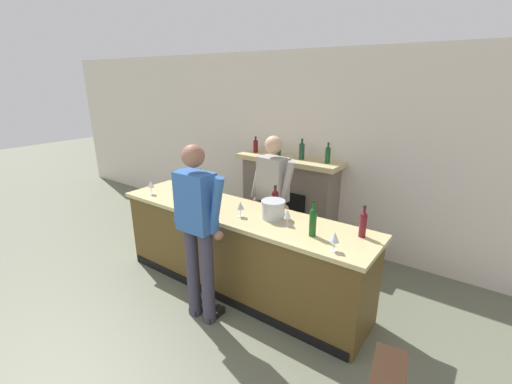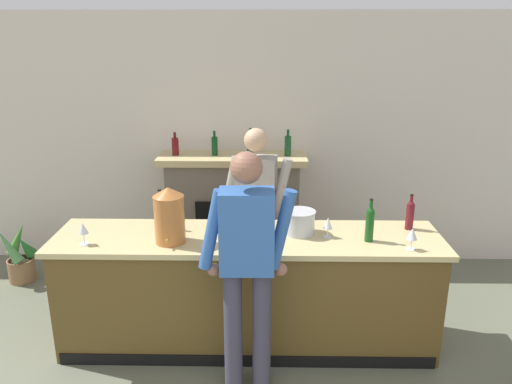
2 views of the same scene
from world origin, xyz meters
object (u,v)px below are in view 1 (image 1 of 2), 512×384
at_px(ice_bucket_steel, 273,209).
at_px(person_customer, 198,228).
at_px(wine_glass_back_row, 207,200).
at_px(wine_glass_front_right, 240,206).
at_px(wine_bottle_burgundy_dark, 201,183).
at_px(wine_bottle_riesling_slim, 363,223).
at_px(wine_bottle_chardonnay_pale, 275,200).
at_px(wine_glass_front_left, 151,185).
at_px(wine_bottle_cabernet_heavy, 313,221).
at_px(copper_dispenser, 191,185).
at_px(wine_glass_by_dispenser, 287,215).
at_px(potted_plant_corner, 170,201).
at_px(fireplace_stone, 289,199).
at_px(wine_glass_near_bucket, 335,238).
at_px(person_bartender, 272,199).

bearing_deg(ice_bucket_steel, person_customer, -119.80).
bearing_deg(wine_glass_back_row, ice_bucket_steel, 19.53).
bearing_deg(wine_glass_front_right, wine_bottle_burgundy_dark, 162.11).
relative_size(wine_bottle_riesling_slim, wine_glass_front_right, 1.80).
relative_size(wine_bottle_chardonnay_pale, wine_glass_front_left, 1.64).
bearing_deg(wine_bottle_riesling_slim, wine_bottle_cabernet_heavy, -146.24).
xyz_separation_m(copper_dispenser, wine_glass_by_dispenser, (1.23, 0.12, -0.11)).
height_order(potted_plant_corner, person_customer, person_customer).
bearing_deg(wine_glass_back_row, fireplace_stone, 87.18).
xyz_separation_m(fireplace_stone, ice_bucket_steel, (0.62, -1.40, 0.42)).
relative_size(ice_bucket_steel, wine_glass_back_row, 1.44).
bearing_deg(wine_glass_by_dispenser, fireplace_stone, 119.74).
xyz_separation_m(wine_bottle_riesling_slim, wine_glass_by_dispenser, (-0.69, -0.18, -0.02)).
bearing_deg(ice_bucket_steel, copper_dispenser, -169.33).
bearing_deg(wine_bottle_burgundy_dark, wine_glass_near_bucket, -11.57).
relative_size(person_customer, wine_glass_front_right, 10.84).
xyz_separation_m(wine_glass_back_row, wine_glass_by_dispenser, (0.92, 0.18, -0.01)).
bearing_deg(fireplace_stone, wine_bottle_cabernet_heavy, -53.20).
bearing_deg(wine_glass_back_row, wine_glass_front_right, 10.79).
bearing_deg(wine_glass_by_dispenser, person_customer, -134.58).
distance_m(wine_bottle_cabernet_heavy, wine_glass_back_row, 1.24).
xyz_separation_m(person_customer, person_bartender, (0.04, 1.24, -0.05)).
bearing_deg(wine_glass_near_bucket, wine_bottle_chardonnay_pale, 151.96).
xyz_separation_m(ice_bucket_steel, wine_bottle_cabernet_heavy, (0.53, -0.14, 0.05)).
bearing_deg(wine_glass_front_left, ice_bucket_steel, 8.54).
distance_m(person_customer, wine_bottle_burgundy_dark, 1.09).
relative_size(copper_dispenser, wine_glass_by_dispenser, 2.64).
bearing_deg(wine_bottle_burgundy_dark, potted_plant_corner, 152.39).
xyz_separation_m(person_bartender, wine_bottle_riesling_slim, (1.27, -0.43, 0.15)).
height_order(potted_plant_corner, wine_glass_front_right, wine_glass_front_right).
distance_m(person_bartender, wine_glass_front_right, 0.73).
bearing_deg(fireplace_stone, wine_glass_by_dispenser, -60.26).
distance_m(potted_plant_corner, wine_glass_front_right, 2.95).
xyz_separation_m(person_customer, copper_dispenser, (-0.61, 0.51, 0.19)).
bearing_deg(wine_bottle_chardonnay_pale, wine_bottle_cabernet_heavy, -27.58).
bearing_deg(wine_bottle_burgundy_dark, person_customer, -47.25).
xyz_separation_m(wine_bottle_cabernet_heavy, wine_glass_back_row, (-1.23, -0.11, -0.03)).
height_order(copper_dispenser, wine_glass_near_bucket, copper_dispenser).
bearing_deg(wine_glass_back_row, wine_glass_front_left, 179.95).
relative_size(fireplace_stone, wine_glass_front_left, 8.88).
height_order(fireplace_stone, wine_glass_front_left, fireplace_stone).
xyz_separation_m(person_bartender, wine_glass_front_right, (0.07, -0.71, 0.14)).
height_order(fireplace_stone, wine_bottle_cabernet_heavy, fireplace_stone).
distance_m(person_customer, wine_glass_back_row, 0.55).
bearing_deg(fireplace_stone, potted_plant_corner, -169.98).
height_order(potted_plant_corner, copper_dispenser, copper_dispenser).
bearing_deg(wine_glass_by_dispenser, wine_glass_near_bucket, -20.82).
xyz_separation_m(wine_glass_front_left, wine_glass_by_dispenser, (1.88, 0.18, -0.01)).
distance_m(potted_plant_corner, copper_dispenser, 2.40).
xyz_separation_m(person_customer, wine_bottle_cabernet_heavy, (0.93, 0.56, 0.12)).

